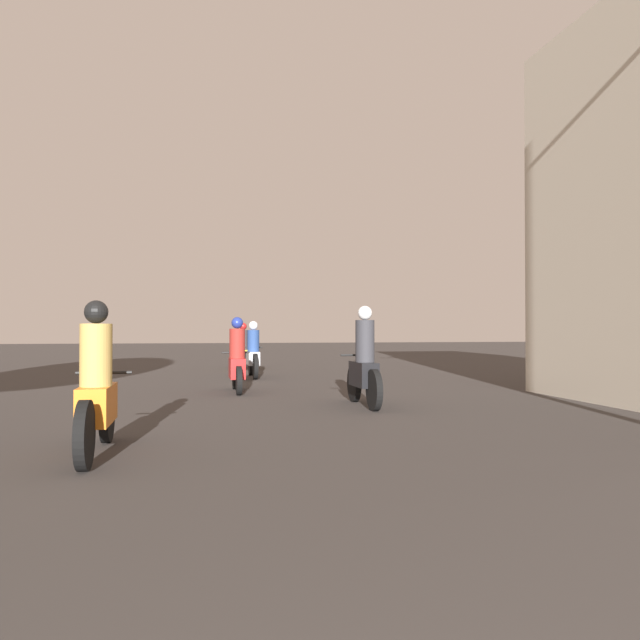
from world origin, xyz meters
name	(u,v)px	position (x,y,z in m)	size (l,w,h in m)	color
motorcycle_orange	(97,394)	(-1.65, 7.14, 0.64)	(0.60, 2.12, 1.60)	black
motorcycle_black	(364,367)	(2.13, 10.56, 0.67)	(0.60, 1.95, 1.70)	black
motorcycle_red	(237,362)	(0.18, 13.36, 0.62)	(0.60, 1.86, 1.55)	black
motorcycle_silver	(253,355)	(0.86, 17.26, 0.61)	(0.60, 2.10, 1.52)	black
motorcycle_yellow	(243,350)	(0.87, 21.18, 0.61)	(0.60, 2.07, 1.52)	black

